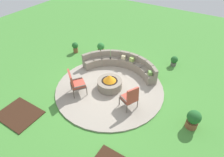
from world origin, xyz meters
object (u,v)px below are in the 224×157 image
object	(u,v)px
fire_pit	(110,83)
potted_plant_3	(174,61)
potted_plant_0	(75,47)
lounge_chair_front_left	(75,82)
potted_plant_2	(193,119)
potted_plant_1	(101,48)
curved_stone_bench	(122,64)
lounge_chair_front_right	(130,97)

from	to	relation	value
fire_pit	potted_plant_3	distance (m)	3.79
potted_plant_0	potted_plant_3	bearing A→B (deg)	17.65
lounge_chair_front_left	potted_plant_0	distance (m)	3.59
potted_plant_2	potted_plant_3	bearing A→B (deg)	117.17
fire_pit	potted_plant_0	bearing A→B (deg)	153.73
potted_plant_0	potted_plant_1	xyz separation A→B (m)	(1.27, 0.72, -0.02)
curved_stone_bench	lounge_chair_front_left	xyz separation A→B (m)	(-0.75, -2.58, 0.28)
potted_plant_0	curved_stone_bench	bearing A→B (deg)	-2.20
potted_plant_2	potted_plant_3	size ratio (longest dim) A/B	1.42
potted_plant_0	potted_plant_2	world-z (taller)	potted_plant_2
potted_plant_2	potted_plant_3	distance (m)	3.94
lounge_chair_front_right	potted_plant_0	world-z (taller)	lounge_chair_front_right
lounge_chair_front_right	potted_plant_0	bearing A→B (deg)	89.16
potted_plant_0	potted_plant_3	size ratio (longest dim) A/B	1.15
lounge_chair_front_right	potted_plant_0	distance (m)	5.20
curved_stone_bench	lounge_chair_front_right	world-z (taller)	lounge_chair_front_right
lounge_chair_front_right	potted_plant_1	distance (m)	4.54
potted_plant_1	potted_plant_2	size ratio (longest dim) A/B	0.81
curved_stone_bench	potted_plant_2	size ratio (longest dim) A/B	4.92
fire_pit	potted_plant_0	size ratio (longest dim) A/B	1.77
curved_stone_bench	potted_plant_1	distance (m)	2.02
lounge_chair_front_left	potted_plant_0	bearing A→B (deg)	167.81
potted_plant_2	fire_pit	bearing A→B (deg)	176.99
lounge_chair_front_right	potted_plant_2	world-z (taller)	lounge_chair_front_right
curved_stone_bench	potted_plant_2	bearing A→B (deg)	-24.04
fire_pit	potted_plant_1	xyz separation A→B (m)	(-2.11, 2.38, 0.00)
potted_plant_2	potted_plant_0	bearing A→B (deg)	165.15
lounge_chair_front_right	potted_plant_3	size ratio (longest dim) A/B	1.97
potted_plant_1	potted_plant_3	xyz separation A→B (m)	(3.93, 0.93, -0.03)
curved_stone_bench	lounge_chair_front_left	distance (m)	2.70
curved_stone_bench	potted_plant_3	xyz separation A→B (m)	(2.09, 1.77, -0.06)
curved_stone_bench	fire_pit	bearing A→B (deg)	-80.12
fire_pit	potted_plant_1	distance (m)	3.18
curved_stone_bench	potted_plant_3	world-z (taller)	curved_stone_bench
potted_plant_1	potted_plant_3	world-z (taller)	potted_plant_1
potted_plant_1	fire_pit	bearing A→B (deg)	-48.55
fire_pit	lounge_chair_front_left	distance (m)	1.48
curved_stone_bench	potted_plant_3	bearing A→B (deg)	40.28
potted_plant_2	curved_stone_bench	bearing A→B (deg)	155.96
fire_pit	potted_plant_0	xyz separation A→B (m)	(-3.37, 1.66, 0.03)
potted_plant_1	curved_stone_bench	bearing A→B (deg)	-24.56
lounge_chair_front_right	potted_plant_2	size ratio (longest dim) A/B	1.39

